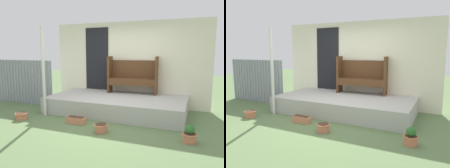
{
  "view_description": "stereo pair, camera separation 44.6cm",
  "coord_description": "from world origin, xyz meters",
  "views": [
    {
      "loc": [
        2.05,
        -4.68,
        1.7
      ],
      "look_at": [
        0.06,
        0.32,
        0.89
      ],
      "focal_mm": 35.0,
      "sensor_mm": 36.0,
      "label": 1
    },
    {
      "loc": [
        2.45,
        -4.5,
        1.7
      ],
      "look_at": [
        0.06,
        0.32,
        0.89
      ],
      "focal_mm": 35.0,
      "sensor_mm": 36.0,
      "label": 2
    }
  ],
  "objects": [
    {
      "name": "bench",
      "position": [
        0.21,
        1.63,
        1.0
      ],
      "size": [
        1.51,
        0.51,
        1.11
      ],
      "rotation": [
        0.0,
        0.0,
        0.08
      ],
      "color": "#54331C",
      "rests_on": "porch_slab"
    },
    {
      "name": "fence_corrugated",
      "position": [
        -3.26,
        0.81,
        0.71
      ],
      "size": [
        2.24,
        0.05,
        1.42
      ],
      "color": "gray",
      "rests_on": "ground_plane"
    },
    {
      "name": "porch_slab",
      "position": [
        -0.04,
        0.92,
        0.22
      ],
      "size": [
        3.75,
        1.84,
        0.44
      ],
      "color": "#B2AFA8",
      "rests_on": "ground_plane"
    },
    {
      "name": "house_wall",
      "position": [
        -0.08,
        1.87,
        1.31
      ],
      "size": [
        4.95,
        0.08,
        2.6
      ],
      "color": "beige",
      "rests_on": "ground_plane"
    },
    {
      "name": "flower_pot_right",
      "position": [
        1.96,
        -0.52,
        0.15
      ],
      "size": [
        0.28,
        0.28,
        0.34
      ],
      "color": "#C67251",
      "rests_on": "ground_plane"
    },
    {
      "name": "ground_plane",
      "position": [
        0.0,
        0.0,
        0.0
      ],
      "size": [
        24.0,
        24.0,
        0.0
      ],
      "primitive_type": "plane",
      "color": "#5B7547"
    },
    {
      "name": "planter_box_rect",
      "position": [
        -0.58,
        -0.36,
        0.08
      ],
      "size": [
        0.45,
        0.17,
        0.17
      ],
      "color": "tan",
      "rests_on": "ground_plane"
    },
    {
      "name": "flower_pot_left",
      "position": [
        -2.04,
        -0.59,
        0.1
      ],
      "size": [
        0.3,
        0.3,
        0.17
      ],
      "color": "#C67251",
      "rests_on": "ground_plane"
    },
    {
      "name": "support_post",
      "position": [
        -1.71,
        -0.07,
        1.16
      ],
      "size": [
        0.08,
        0.08,
        2.33
      ],
      "color": "silver",
      "rests_on": "ground_plane"
    },
    {
      "name": "flower_pot_middle",
      "position": [
        0.19,
        -0.65,
        0.1
      ],
      "size": [
        0.3,
        0.3,
        0.18
      ],
      "color": "#C67251",
      "rests_on": "ground_plane"
    }
  ]
}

